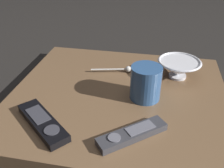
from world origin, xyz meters
TOP-DOWN VIEW (x-y plane):
  - ground_plane at (0.00, 0.00)m, footprint 6.00×6.00m
  - table at (0.00, 0.00)m, footprint 0.61×0.67m
  - cereal_bowl at (-0.14, 0.18)m, footprint 0.15×0.15m
  - coffee_mug at (0.01, 0.08)m, footprint 0.09×0.09m
  - teaspoon at (-0.14, -0.01)m, footprint 0.04×0.14m
  - tv_remote_near at (0.19, -0.17)m, footprint 0.17×0.19m
  - tv_remote_far at (0.18, 0.07)m, footprint 0.15×0.17m

SIDE VIEW (x-z plane):
  - ground_plane at x=0.00m, z-range 0.00..0.00m
  - table at x=0.00m, z-range 0.00..0.04m
  - tv_remote_far at x=0.18m, z-range 0.04..0.06m
  - tv_remote_near at x=0.19m, z-range 0.04..0.07m
  - teaspoon at x=-0.14m, z-range 0.04..0.07m
  - cereal_bowl at x=-0.14m, z-range 0.05..0.11m
  - coffee_mug at x=0.01m, z-range 0.04..0.15m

